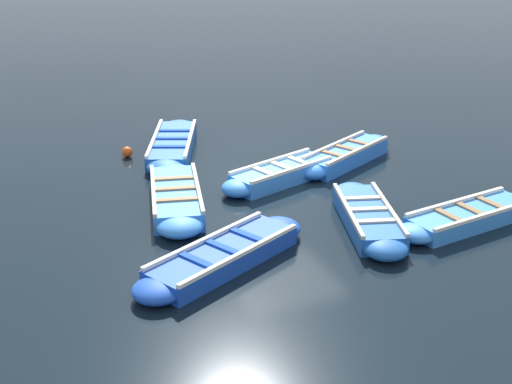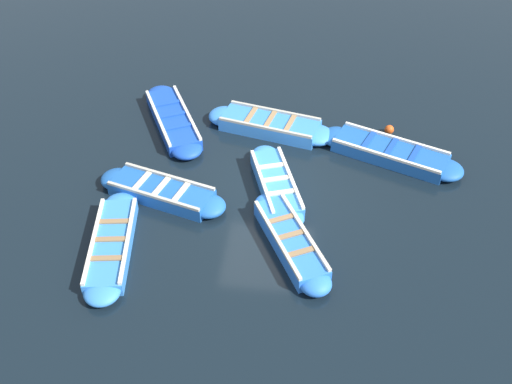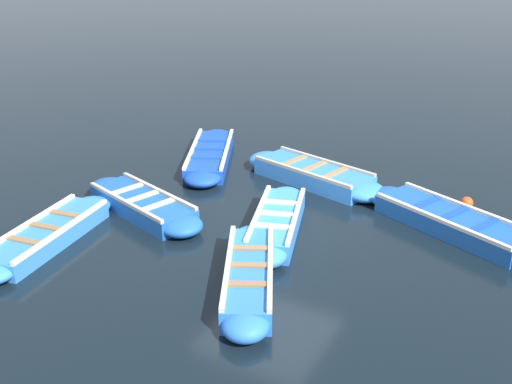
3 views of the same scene
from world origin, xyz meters
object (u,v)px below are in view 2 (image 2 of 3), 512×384
at_px(boat_stern_in, 173,120).
at_px(boat_bow_out, 162,192).
at_px(boat_tucked, 276,185).
at_px(boat_drifting, 112,245).
at_px(boat_centre, 270,125).
at_px(boat_far_corner, 390,153).
at_px(buoy_orange_near, 389,130).
at_px(boat_outer_left, 290,241).

height_order(boat_stern_in, boat_bow_out, boat_bow_out).
relative_size(boat_tucked, boat_drifting, 0.92).
bearing_deg(boat_centre, boat_tucked, 8.99).
bearing_deg(boat_far_corner, boat_drifting, -56.86).
distance_m(boat_tucked, buoy_orange_near, 4.15).
bearing_deg(boat_centre, buoy_orange_near, 94.45).
xyz_separation_m(boat_tucked, boat_bow_out, (0.60, -2.81, -0.01)).
height_order(boat_far_corner, boat_centre, boat_centre).
height_order(boat_stern_in, boat_tucked, boat_tucked).
bearing_deg(boat_stern_in, boat_centre, 90.49).
height_order(boat_drifting, buoy_orange_near, boat_drifting).
distance_m(boat_drifting, boat_bow_out, 2.03).
bearing_deg(boat_drifting, boat_bow_out, 159.63).
bearing_deg(boat_far_corner, boat_centre, -105.05).
distance_m(boat_drifting, buoy_orange_near, 8.44).
bearing_deg(boat_outer_left, boat_centre, -168.65).
bearing_deg(boat_outer_left, boat_stern_in, -140.47).
bearing_deg(boat_drifting, boat_far_corner, 123.14).
bearing_deg(boat_bow_out, buoy_orange_near, 120.97).
xyz_separation_m(boat_centre, boat_bow_out, (3.22, -2.40, -0.01)).
relative_size(boat_outer_left, buoy_orange_near, 12.49).
xyz_separation_m(boat_tucked, boat_drifting, (2.50, -3.52, -0.02)).
bearing_deg(boat_stern_in, boat_bow_out, 7.70).
bearing_deg(boat_tucked, boat_outer_left, 14.45).
distance_m(boat_bow_out, buoy_orange_near, 6.77).
distance_m(boat_stern_in, boat_tucked, 4.15).
bearing_deg(boat_drifting, boat_outer_left, 97.78).
bearing_deg(boat_drifting, boat_stern_in, 176.92).
distance_m(boat_outer_left, buoy_orange_near, 5.43).
bearing_deg(boat_centre, boat_drifting, -31.26).
height_order(boat_outer_left, boat_stern_in, boat_outer_left).
bearing_deg(boat_centre, boat_bow_out, -36.73).
height_order(boat_centre, boat_tucked, boat_centre).
distance_m(boat_outer_left, boat_tucked, 2.02).
relative_size(boat_stern_in, boat_drifting, 1.07).
bearing_deg(boat_bow_out, boat_drifting, -20.37).
height_order(boat_outer_left, buoy_orange_near, boat_outer_left).
xyz_separation_m(boat_outer_left, boat_stern_in, (-4.54, -3.75, -0.02)).
xyz_separation_m(boat_stern_in, buoy_orange_near, (-0.29, 6.23, -0.04)).
xyz_separation_m(boat_outer_left, boat_drifting, (0.55, -4.02, -0.03)).
relative_size(boat_far_corner, boat_bow_out, 1.13).
bearing_deg(boat_far_corner, boat_outer_left, -33.58).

